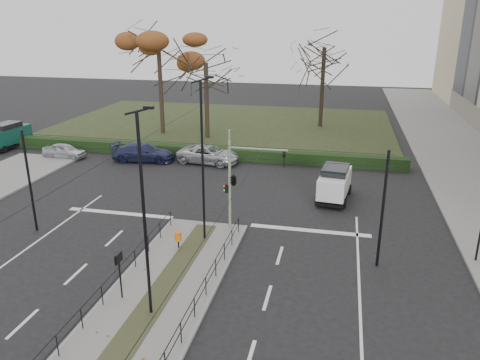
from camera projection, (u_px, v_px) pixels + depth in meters
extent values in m
plane|color=black|center=(182.00, 264.00, 23.54)|extent=(140.00, 140.00, 0.00)
cube|color=slate|center=(163.00, 290.00, 21.21)|extent=(4.40, 15.00, 0.14)
cube|color=slate|center=(465.00, 162.00, 40.16)|extent=(8.00, 90.00, 0.14)
cube|color=#252E17|center=(224.00, 125.00, 54.28)|extent=(38.00, 26.00, 0.10)
cube|color=black|center=(186.00, 151.00, 41.76)|extent=(38.00, 1.00, 1.00)
cylinder|color=black|center=(171.00, 219.00, 27.45)|extent=(0.04, 0.04, 0.90)
cylinder|color=black|center=(239.00, 225.00, 26.62)|extent=(0.04, 0.04, 0.90)
cylinder|color=black|center=(119.00, 267.00, 21.21)|extent=(0.04, 13.20, 0.04)
cylinder|color=black|center=(206.00, 277.00, 20.38)|extent=(0.04, 13.20, 0.04)
cylinder|color=black|center=(30.00, 182.00, 26.36)|extent=(0.14, 0.14, 6.00)
cylinder|color=black|center=(383.00, 210.00, 22.45)|extent=(0.14, 0.14, 6.00)
cylinder|color=black|center=(184.00, 154.00, 22.66)|extent=(20.00, 0.02, 0.02)
cylinder|color=black|center=(196.00, 144.00, 24.51)|extent=(20.00, 0.02, 0.02)
cylinder|color=black|center=(87.00, 172.00, 20.67)|extent=(0.02, 34.00, 0.02)
cylinder|color=black|center=(241.00, 183.00, 19.25)|extent=(0.02, 34.00, 0.02)
cylinder|color=gray|center=(230.00, 185.00, 26.50)|extent=(0.16, 0.16, 5.26)
cylinder|color=gray|center=(258.00, 149.00, 25.44)|extent=(3.24, 0.10, 0.10)
imported|color=black|center=(284.00, 159.00, 25.32)|extent=(0.20, 0.22, 0.91)
imported|color=black|center=(234.00, 179.00, 26.32)|extent=(1.10, 2.03, 0.81)
cube|color=black|center=(227.00, 188.00, 26.60)|extent=(0.22, 0.16, 0.51)
sphere|color=#FF0C0C|center=(225.00, 186.00, 26.57)|extent=(0.11, 0.11, 0.11)
sphere|color=#0CE533|center=(225.00, 190.00, 26.66)|extent=(0.11, 0.11, 0.11)
cylinder|color=black|center=(179.00, 244.00, 24.91)|extent=(0.07, 0.07, 0.44)
cylinder|color=orange|center=(178.00, 236.00, 24.76)|extent=(0.35, 0.35, 0.49)
cylinder|color=black|center=(120.00, 277.00, 20.17)|extent=(0.07, 0.07, 2.05)
cube|color=black|center=(118.00, 258.00, 19.87)|extent=(0.10, 0.56, 0.43)
cube|color=silver|center=(117.00, 258.00, 19.88)|extent=(0.02, 0.49, 0.36)
cylinder|color=black|center=(144.00, 219.00, 18.08)|extent=(0.13, 0.13, 8.43)
cube|color=black|center=(149.00, 108.00, 16.56)|extent=(0.37, 0.15, 0.11)
cylinder|color=black|center=(203.00, 164.00, 24.60)|extent=(0.13, 0.13, 8.68)
cube|color=black|center=(210.00, 77.00, 23.04)|extent=(0.38, 0.15, 0.11)
imported|color=#B3B5BB|center=(64.00, 151.00, 41.36)|extent=(3.90, 1.70, 1.31)
imported|color=#21274D|center=(144.00, 152.00, 40.44)|extent=(5.58, 2.77, 1.56)
imported|color=#B3B5BB|center=(208.00, 154.00, 39.91)|extent=(5.55, 3.01, 1.48)
cube|color=silver|center=(335.00, 183.00, 31.72)|extent=(2.25, 4.38, 1.36)
cube|color=black|center=(335.00, 171.00, 31.45)|extent=(1.89, 2.49, 0.63)
cube|color=black|center=(334.00, 195.00, 32.01)|extent=(2.29, 4.47, 0.18)
cylinder|color=black|center=(344.00, 203.00, 30.49)|extent=(0.30, 0.68, 0.66)
cylinder|color=black|center=(317.00, 200.00, 31.03)|extent=(0.30, 0.68, 0.66)
cylinder|color=black|center=(349.00, 189.00, 32.96)|extent=(0.30, 0.68, 0.66)
cylinder|color=black|center=(324.00, 186.00, 33.51)|extent=(0.30, 0.68, 0.66)
cube|color=#0D3D33|center=(8.00, 136.00, 44.32)|extent=(2.10, 4.79, 1.44)
cube|color=black|center=(6.00, 127.00, 44.04)|extent=(1.79, 2.69, 0.67)
cube|color=black|center=(9.00, 145.00, 44.62)|extent=(2.14, 4.89, 0.18)
cylinder|color=black|center=(4.00, 149.00, 42.98)|extent=(0.27, 0.68, 0.66)
cylinder|color=black|center=(28.00, 142.00, 45.77)|extent=(0.27, 0.68, 0.66)
cylinder|color=black|center=(13.00, 140.00, 46.25)|extent=(0.27, 0.68, 0.66)
cylinder|color=black|center=(161.00, 92.00, 48.90)|extent=(0.44, 0.44, 8.80)
ellipsoid|color=#5B2D15|center=(159.00, 48.00, 47.47)|extent=(9.69, 9.69, 5.53)
cylinder|color=black|center=(322.00, 88.00, 52.07)|extent=(0.44, 0.44, 8.70)
cylinder|color=black|center=(207.00, 101.00, 47.07)|extent=(0.44, 0.44, 7.52)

